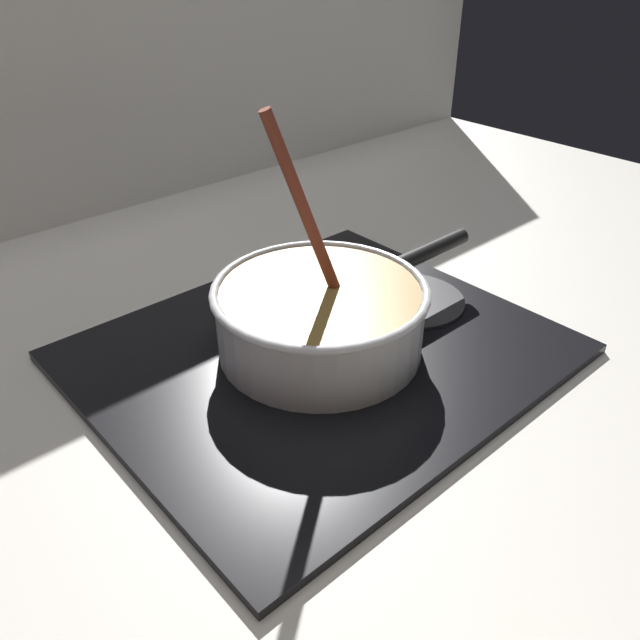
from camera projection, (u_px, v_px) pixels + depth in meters
ground at (316, 498)px, 0.64m from camera, size 2.40×1.60×0.04m
hob_plate at (320, 352)px, 0.81m from camera, size 0.56×0.48×0.01m
burner_ring at (320, 346)px, 0.81m from camera, size 0.17×0.17×0.01m
spare_burner at (410, 300)px, 0.91m from camera, size 0.15×0.15×0.01m
cooking_pan at (321, 316)px, 0.79m from camera, size 0.41×0.27×0.30m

